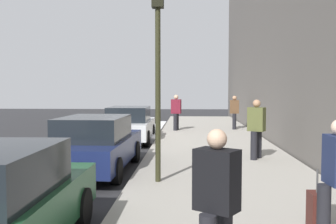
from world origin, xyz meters
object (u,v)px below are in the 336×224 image
Objects in this scene: rolling_suitcase at (317,210)px; pedestrian_brown_coat at (234,111)px; pedestrian_olive_coat at (256,127)px; traffic_light_pole at (158,44)px; parked_car_navy at (96,144)px; pedestrian_burgundy_coat at (176,111)px; parked_car_white at (130,124)px; pedestrian_black_coat at (217,201)px.

pedestrian_brown_coat is at bearing -1.95° from rolling_suitcase.
traffic_light_pole reaches higher than pedestrian_olive_coat.
traffic_light_pole is at bearing 165.35° from pedestrian_brown_coat.
pedestrian_brown_coat reaches higher than parked_car_navy.
pedestrian_brown_coat is 0.97× the size of pedestrian_burgundy_coat.
rolling_suitcase is (-14.78, 0.50, -0.66)m from pedestrian_brown_coat.
parked_car_white is 4.80× the size of rolling_suitcase.
parked_car_navy is 1.08× the size of parked_car_white.
pedestrian_brown_coat is 0.38× the size of traffic_light_pole.
pedestrian_brown_coat reaches higher than rolling_suitcase.
pedestrian_olive_coat reaches higher than parked_car_white.
parked_car_navy is 11.38m from pedestrian_brown_coat.
traffic_light_pole is 5.09× the size of rolling_suitcase.
rolling_suitcase is at bearing -137.72° from traffic_light_pole.
traffic_light_pole is at bearing -132.34° from parked_car_navy.
pedestrian_brown_coat is at bearing -14.65° from traffic_light_pole.
traffic_light_pole reaches higher than pedestrian_burgundy_coat.
pedestrian_brown_coat reaches higher than parked_car_white.
pedestrian_olive_coat is at bearing -73.19° from parked_car_navy.
parked_car_navy is 5.93m from parked_car_white.
pedestrian_olive_coat is 1.07× the size of pedestrian_black_coat.
pedestrian_brown_coat is (4.32, -4.90, 0.33)m from parked_car_white.
pedestrian_black_coat is (-7.63, 1.74, -0.06)m from pedestrian_olive_coat.
parked_car_white is 2.38× the size of pedestrian_burgundy_coat.
rolling_suitcase is (-10.46, -4.40, -0.33)m from parked_car_white.
rolling_suitcase is (-14.09, -2.54, -0.69)m from pedestrian_burgundy_coat.
pedestrian_olive_coat is at bearing -1.10° from rolling_suitcase.
rolling_suitcase is at bearing 178.05° from pedestrian_brown_coat.
pedestrian_black_coat reaches higher than parked_car_white.
pedestrian_burgundy_coat is at bearing -0.35° from traffic_light_pole.
pedestrian_brown_coat reaches higher than pedestrian_black_coat.
pedestrian_burgundy_coat is at bearing -11.18° from parked_car_navy.
parked_car_white is (5.93, -0.03, -0.00)m from parked_car_navy.
pedestrian_olive_coat is 0.98× the size of pedestrian_burgundy_coat.
parked_car_navy is 1.01× the size of traffic_light_pole.
traffic_light_pole reaches higher than parked_car_navy.
pedestrian_olive_coat reaches higher than pedestrian_black_coat.
traffic_light_pole is (-11.22, 0.07, 2.12)m from pedestrian_burgundy_coat.
traffic_light_pole reaches higher than parked_car_white.
rolling_suitcase is at bearing -157.21° from parked_car_white.
parked_car_navy is 2.61× the size of pedestrian_olive_coat.
pedestrian_olive_coat reaches higher than parked_car_navy.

